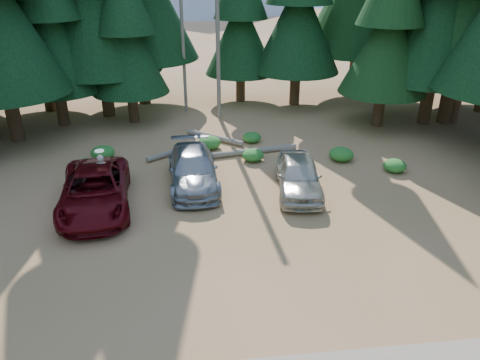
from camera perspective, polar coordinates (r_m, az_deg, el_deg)
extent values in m
plane|color=olive|center=(15.84, -1.49, -8.54)|extent=(160.00, 160.00, 0.00)
cylinder|color=gray|center=(27.80, -2.78, 19.54)|extent=(0.24, 0.24, 12.00)
cylinder|color=gray|center=(29.34, -7.05, 17.74)|extent=(0.20, 0.20, 10.00)
imported|color=#5D080E|center=(18.83, -17.28, -1.21)|extent=(3.07, 5.75, 1.54)
imported|color=gray|center=(19.97, -5.74, 1.29)|extent=(2.21, 5.06, 1.45)
imported|color=beige|center=(19.42, 7.18, 0.55)|extent=(2.32, 4.55, 1.48)
imported|color=beige|center=(19.58, -16.46, 0.80)|extent=(0.64, 0.47, 1.61)
cylinder|color=white|center=(19.26, -16.79, 3.42)|extent=(0.36, 0.36, 0.04)
cylinder|color=gray|center=(23.65, -7.35, 3.61)|extent=(3.27, 2.39, 0.27)
cylinder|color=gray|center=(25.18, -3.08, 5.19)|extent=(2.93, 2.49, 0.29)
cylinder|color=gray|center=(23.36, 1.75, 3.55)|extent=(4.42, 1.07, 0.28)
ellipsoid|color=#217025|center=(22.69, -18.17, 1.86)|extent=(0.94, 0.94, 0.52)
ellipsoid|color=#217025|center=(23.67, -16.40, 3.23)|extent=(1.15, 1.15, 0.63)
ellipsoid|color=#217025|center=(24.02, -3.74, 4.59)|extent=(1.16, 1.16, 0.64)
ellipsoid|color=#217025|center=(24.85, 1.44, 5.24)|extent=(0.97, 0.97, 0.54)
ellipsoid|color=#217025|center=(22.49, 1.60, 3.05)|extent=(1.04, 1.04, 0.57)
ellipsoid|color=#217025|center=(23.02, 12.25, 3.10)|extent=(1.16, 1.16, 0.64)
ellipsoid|color=#217025|center=(22.47, 18.36, 1.68)|extent=(1.04, 1.04, 0.57)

